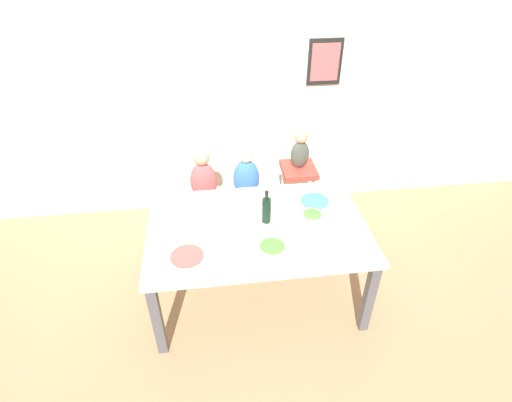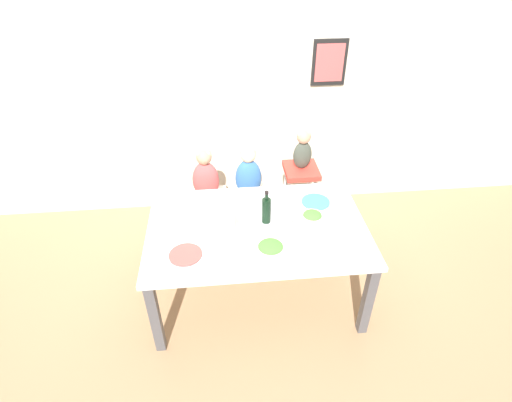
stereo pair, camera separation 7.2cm
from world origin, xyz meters
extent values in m
plane|color=#9E7A56|center=(0.00, 0.00, 0.00)|extent=(14.00, 14.00, 0.00)
cube|color=beige|center=(0.00, 1.40, 1.35)|extent=(10.00, 0.06, 2.70)
cube|color=black|center=(0.83, 1.36, 1.56)|extent=(0.33, 0.02, 0.43)
cube|color=#B74C4C|center=(0.83, 1.34, 1.56)|extent=(0.27, 0.00, 0.35)
cube|color=silver|center=(0.00, 0.00, 0.71)|extent=(1.69, 1.09, 0.03)
cube|color=#4C4C51|center=(-0.78, -0.49, 0.35)|extent=(0.07, 0.07, 0.70)
cube|color=#4C4C51|center=(0.78, -0.49, 0.35)|extent=(0.07, 0.07, 0.70)
cube|color=#4C4C51|center=(-0.78, 0.49, 0.35)|extent=(0.07, 0.07, 0.70)
cube|color=#4C4C51|center=(0.78, 0.49, 0.35)|extent=(0.07, 0.07, 0.70)
cylinder|color=silver|center=(-0.54, 0.66, 0.21)|extent=(0.04, 0.04, 0.42)
cylinder|color=silver|center=(-0.26, 0.66, 0.21)|extent=(0.04, 0.04, 0.42)
cylinder|color=silver|center=(-0.54, 0.93, 0.21)|extent=(0.04, 0.04, 0.42)
cylinder|color=silver|center=(-0.26, 0.93, 0.21)|extent=(0.04, 0.04, 0.42)
cube|color=silver|center=(-0.40, 0.79, 0.45)|extent=(0.37, 0.41, 0.05)
cylinder|color=silver|center=(-0.14, 0.66, 0.21)|extent=(0.04, 0.04, 0.42)
cylinder|color=silver|center=(0.14, 0.66, 0.21)|extent=(0.04, 0.04, 0.42)
cylinder|color=silver|center=(-0.14, 0.93, 0.21)|extent=(0.04, 0.04, 0.42)
cylinder|color=silver|center=(0.14, 0.93, 0.21)|extent=(0.04, 0.04, 0.42)
cube|color=silver|center=(0.00, 0.79, 0.45)|extent=(0.37, 0.41, 0.05)
cylinder|color=silver|center=(0.38, 0.68, 0.35)|extent=(0.04, 0.04, 0.70)
cylinder|color=silver|center=(0.62, 0.68, 0.35)|extent=(0.04, 0.04, 0.70)
cylinder|color=silver|center=(0.38, 0.91, 0.35)|extent=(0.04, 0.04, 0.70)
cylinder|color=silver|center=(0.62, 0.91, 0.35)|extent=(0.04, 0.04, 0.70)
cube|color=red|center=(0.50, 0.79, 0.73)|extent=(0.32, 0.35, 0.05)
ellipsoid|color=#C64C4C|center=(-0.40, 0.79, 0.67)|extent=(0.25, 0.14, 0.40)
sphere|color=tan|center=(-0.40, 0.79, 0.92)|extent=(0.14, 0.14, 0.14)
ellipsoid|color=#DBC684|center=(-0.40, 0.80, 0.94)|extent=(0.14, 0.14, 0.10)
ellipsoid|color=#3366B2|center=(0.00, 0.79, 0.67)|extent=(0.25, 0.14, 0.40)
sphere|color=beige|center=(0.00, 0.79, 0.92)|extent=(0.14, 0.14, 0.14)
ellipsoid|color=#DBC684|center=(0.00, 0.80, 0.94)|extent=(0.14, 0.14, 0.10)
ellipsoid|color=#3D4238|center=(0.50, 0.79, 0.89)|extent=(0.17, 0.10, 0.28)
sphere|color=tan|center=(0.50, 0.79, 1.08)|extent=(0.13, 0.13, 0.13)
ellipsoid|color=#DBC684|center=(0.50, 0.80, 1.09)|extent=(0.13, 0.12, 0.09)
cylinder|color=black|center=(0.08, 0.05, 0.84)|extent=(0.07, 0.07, 0.21)
cylinder|color=black|center=(0.08, 0.05, 0.98)|extent=(0.03, 0.03, 0.07)
cylinder|color=black|center=(0.08, 0.05, 1.00)|extent=(0.03, 0.03, 0.02)
cylinder|color=white|center=(-0.22, -0.12, 0.85)|extent=(0.11, 0.11, 0.24)
cylinder|color=white|center=(0.28, -0.05, 0.73)|extent=(0.06, 0.06, 0.00)
cylinder|color=white|center=(0.28, -0.05, 0.77)|extent=(0.01, 0.01, 0.07)
ellipsoid|color=white|center=(0.28, -0.05, 0.85)|extent=(0.07, 0.07, 0.09)
cylinder|color=silver|center=(0.06, -0.32, 0.76)|extent=(0.21, 0.21, 0.07)
ellipsoid|color=#4C8438|center=(0.06, -0.32, 0.80)|extent=(0.18, 0.18, 0.05)
cylinder|color=silver|center=(0.43, 0.01, 0.76)|extent=(0.17, 0.17, 0.07)
ellipsoid|color=#4C8438|center=(0.43, 0.01, 0.80)|extent=(0.15, 0.15, 0.05)
cylinder|color=#D14C47|center=(-0.54, -0.27, 0.74)|extent=(0.24, 0.24, 0.01)
cylinder|color=silver|center=(-0.46, 0.34, 0.74)|extent=(0.24, 0.24, 0.01)
cylinder|color=teal|center=(0.52, 0.26, 0.74)|extent=(0.24, 0.24, 0.01)
camera|label=1|loc=(-0.32, -2.37, 2.68)|focal=28.00mm
camera|label=2|loc=(-0.25, -2.38, 2.68)|focal=28.00mm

